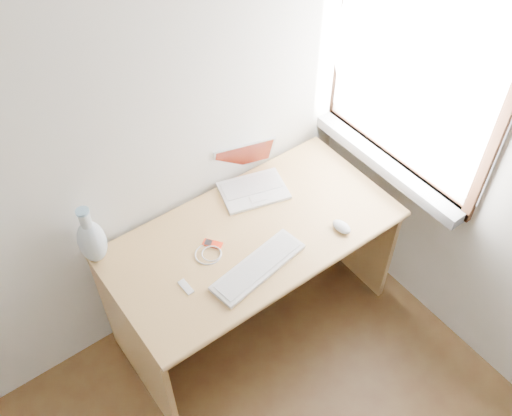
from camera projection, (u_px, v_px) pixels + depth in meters
window at (406, 79)px, 2.49m from camera, size 0.11×0.99×1.10m
desk at (243, 249)px, 2.82m from camera, size 1.36×0.68×0.72m
laptop at (248, 180)px, 2.79m from camera, size 0.37×0.34×0.22m
external_keyboard at (258, 267)px, 2.48m from camera, size 0.48×0.21×0.02m
mouse at (342, 227)px, 2.62m from camera, size 0.07×0.11×0.04m
ipod at (213, 244)px, 2.57m from camera, size 0.08×0.10×0.01m
cable_coil at (208, 254)px, 2.53m from camera, size 0.13×0.13×0.01m
remote at (186, 287)px, 2.41m from camera, size 0.03×0.08×0.01m
vase at (92, 240)px, 2.43m from camera, size 0.12×0.12×0.31m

